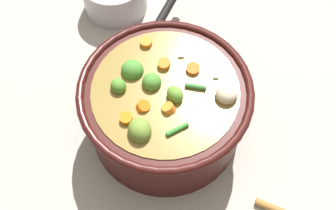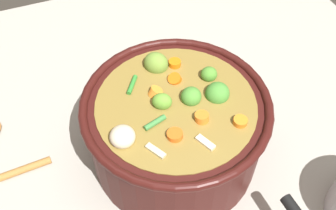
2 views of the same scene
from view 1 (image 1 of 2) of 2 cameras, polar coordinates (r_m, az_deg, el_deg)
ground_plane at (r=0.79m, az=-0.34°, el=-3.05°), size 1.10×1.10×0.00m
cooking_pot at (r=0.73m, az=-0.38°, el=-0.41°), size 0.30×0.30×0.16m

